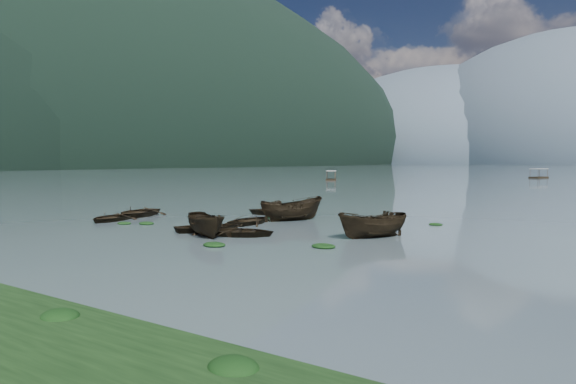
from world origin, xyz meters
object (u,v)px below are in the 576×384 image
Objects in this scene: rowboat_3 at (250,224)px; pontoon_centre at (539,178)px; rowboat_0 at (111,221)px; pontoon_left at (331,180)px.

pontoon_centre is at bearing -96.78° from rowboat_3.
rowboat_0 is 1.02× the size of rowboat_3.
rowboat_3 is 116.79m from pontoon_centre.
pontoon_centre is at bearing 22.78° from pontoon_left.
rowboat_3 is at bearing 7.45° from rowboat_0.
rowboat_0 reaches higher than rowboat_3.
rowboat_0 is 0.66× the size of pontoon_centre.
pontoon_left is 56.48m from pontoon_centre.
rowboat_3 is 0.65× the size of pontoon_centre.
pontoon_left is (-35.09, 73.56, 0.00)m from rowboat_3.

